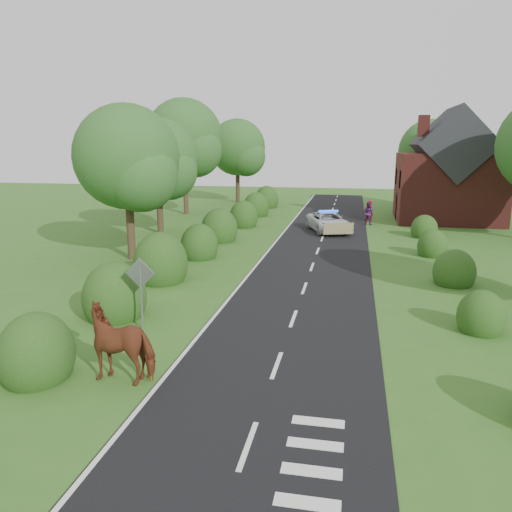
% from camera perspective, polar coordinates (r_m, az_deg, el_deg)
% --- Properties ---
extents(ground, '(120.00, 120.00, 0.00)m').
position_cam_1_polar(ground, '(14.76, 2.38, -12.42)').
color(ground, '#366222').
extents(road, '(6.00, 70.00, 0.02)m').
position_cam_1_polar(road, '(28.97, 6.92, 0.15)').
color(road, black).
rests_on(road, ground).
extents(road_markings, '(4.96, 70.00, 0.01)m').
position_cam_1_polar(road_markings, '(27.12, 3.21, -0.61)').
color(road_markings, white).
rests_on(road_markings, road).
extents(hedgerow_left, '(2.75, 50.41, 3.00)m').
position_cam_1_polar(hedgerow_left, '(26.89, -7.56, 0.76)').
color(hedgerow_left, '#243A18').
rests_on(hedgerow_left, ground).
extents(hedgerow_right, '(2.10, 45.78, 2.10)m').
position_cam_1_polar(hedgerow_right, '(25.51, 21.22, -1.11)').
color(hedgerow_right, '#243A18').
rests_on(hedgerow_right, ground).
extents(tree_left_a, '(5.74, 5.60, 8.38)m').
position_cam_1_polar(tree_left_a, '(27.70, -14.20, 10.42)').
color(tree_left_a, '#332316').
rests_on(tree_left_a, ground).
extents(tree_left_b, '(5.74, 5.60, 8.07)m').
position_cam_1_polar(tree_left_b, '(35.65, -10.87, 10.53)').
color(tree_left_b, '#332316').
rests_on(tree_left_b, ground).
extents(tree_left_c, '(6.97, 6.80, 10.22)m').
position_cam_1_polar(tree_left_c, '(45.48, -7.92, 12.93)').
color(tree_left_c, '#332316').
rests_on(tree_left_c, ground).
extents(tree_left_d, '(6.15, 6.00, 8.89)m').
position_cam_1_polar(tree_left_d, '(54.46, -1.89, 12.05)').
color(tree_left_d, '#332316').
rests_on(tree_left_d, ground).
extents(tree_right_c, '(6.15, 6.00, 8.58)m').
position_cam_1_polar(tree_right_c, '(51.59, 19.60, 10.97)').
color(tree_right_c, '#332316').
rests_on(tree_right_c, ground).
extents(road_sign, '(1.06, 0.08, 2.53)m').
position_cam_1_polar(road_sign, '(17.37, -13.07, -3.03)').
color(road_sign, gray).
rests_on(road_sign, ground).
extents(house, '(8.00, 7.40, 9.17)m').
position_cam_1_polar(house, '(43.93, 21.19, 8.64)').
color(house, maroon).
rests_on(house, ground).
extents(cow, '(2.43, 1.30, 1.72)m').
position_cam_1_polar(cow, '(14.29, -14.89, -9.98)').
color(cow, brown).
rests_on(cow, ground).
extents(police_van, '(3.85, 5.56, 1.56)m').
position_cam_1_polar(police_van, '(36.75, 8.25, 3.88)').
color(police_van, silver).
rests_on(police_van, ground).
extents(pedestrian_red, '(0.78, 0.67, 1.81)m').
position_cam_1_polar(pedestrian_red, '(41.68, 12.82, 5.01)').
color(pedestrian_red, '#A60F18').
rests_on(pedestrian_red, ground).
extents(pedestrian_purple, '(1.11, 1.04, 1.82)m').
position_cam_1_polar(pedestrian_purple, '(40.42, 12.70, 4.79)').
color(pedestrian_purple, '#421D53').
rests_on(pedestrian_purple, ground).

